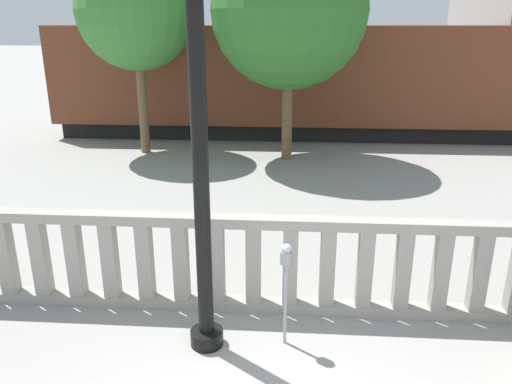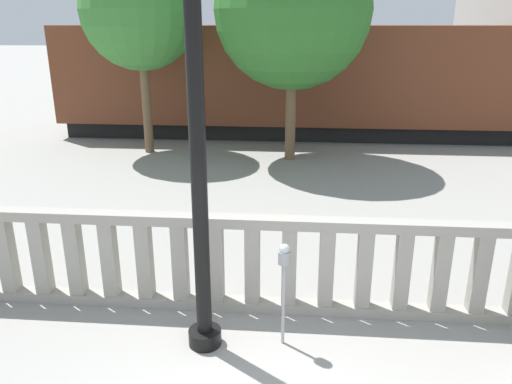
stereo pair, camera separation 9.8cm
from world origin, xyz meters
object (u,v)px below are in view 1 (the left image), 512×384
object	(u,v)px
lamppost	(198,93)
train_near	(383,80)
tree_left	(289,10)
tree_right	(136,10)
parking_meter	(286,266)

from	to	relation	value
lamppost	train_near	size ratio (longest dim) A/B	0.29
train_near	tree_left	size ratio (longest dim) A/B	3.51
tree_right	lamppost	bearing A→B (deg)	-69.87
train_near	tree_right	bearing A→B (deg)	-159.18
lamppost	parking_meter	size ratio (longest dim) A/B	4.65
lamppost	tree_left	distance (m)	9.11
parking_meter	tree_left	xyz separation A→B (m)	(-0.10, 8.91, 3.08)
train_near	lamppost	bearing A→B (deg)	-108.34
parking_meter	tree_left	distance (m)	9.43
parking_meter	tree_right	size ratio (longest dim) A/B	0.23
tree_left	tree_right	size ratio (longest dim) A/B	1.07
lamppost	parking_meter	xyz separation A→B (m)	(0.98, 0.10, -2.06)
parking_meter	train_near	xyz separation A→B (m)	(3.14, 12.32, 0.88)
train_near	tree_left	distance (m)	5.19
parking_meter	tree_right	bearing A→B (deg)	115.36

